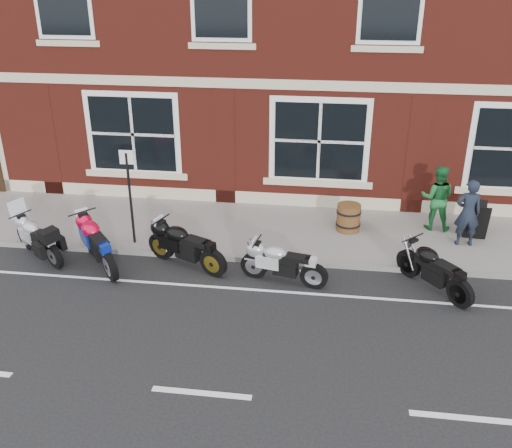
% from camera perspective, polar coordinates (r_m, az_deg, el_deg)
% --- Properties ---
extents(ground, '(80.00, 80.00, 0.00)m').
position_cam_1_polar(ground, '(11.77, -2.23, -6.96)').
color(ground, black).
rests_on(ground, ground).
extents(sidewalk, '(30.00, 3.00, 0.12)m').
position_cam_1_polar(sidewalk, '(14.36, -0.21, -0.53)').
color(sidewalk, slate).
rests_on(sidewalk, ground).
extents(kerb, '(30.00, 0.16, 0.12)m').
position_cam_1_polar(kerb, '(12.96, -1.17, -3.48)').
color(kerb, slate).
rests_on(kerb, ground).
extents(moto_touring_silver, '(1.64, 1.25, 1.28)m').
position_cam_1_polar(moto_touring_silver, '(13.86, -20.96, -1.13)').
color(moto_touring_silver, black).
rests_on(moto_touring_silver, ground).
extents(moto_sport_red, '(1.52, 1.80, 1.00)m').
position_cam_1_polar(moto_sport_red, '(13.07, -15.51, -1.65)').
color(moto_sport_red, black).
rests_on(moto_sport_red, ground).
extents(moto_sport_black, '(1.98, 1.03, 0.95)m').
position_cam_1_polar(moto_sport_black, '(12.62, -7.06, -1.99)').
color(moto_sport_black, black).
rests_on(moto_sport_black, ground).
extents(moto_sport_silver, '(1.88, 0.53, 0.85)m').
position_cam_1_polar(moto_sport_silver, '(11.95, 2.66, -3.74)').
color(moto_sport_silver, black).
rests_on(moto_sport_silver, ground).
extents(moto_naked_black, '(1.35, 1.67, 0.91)m').
position_cam_1_polar(moto_naked_black, '(12.21, 17.38, -4.13)').
color(moto_naked_black, black).
rests_on(moto_naked_black, ground).
extents(pedestrian_left, '(0.61, 0.41, 1.61)m').
position_cam_1_polar(pedestrian_left, '(14.01, 20.42, 1.06)').
color(pedestrian_left, black).
rests_on(pedestrian_left, sidewalk).
extents(pedestrian_right, '(0.88, 0.73, 1.63)m').
position_cam_1_polar(pedestrian_right, '(14.64, 17.65, 2.51)').
color(pedestrian_right, '#1B602C').
rests_on(pedestrian_right, sidewalk).
extents(a_board_sign, '(0.57, 0.41, 0.90)m').
position_cam_1_polar(a_board_sign, '(14.59, 21.07, 0.36)').
color(a_board_sign, black).
rests_on(a_board_sign, sidewalk).
extents(barrel_planter, '(0.61, 0.61, 0.68)m').
position_cam_1_polar(barrel_planter, '(14.22, 9.23, 0.65)').
color(barrel_planter, '#492813').
rests_on(barrel_planter, sidewalk).
extents(parking_sign, '(0.32, 0.06, 2.28)m').
position_cam_1_polar(parking_sign, '(13.34, -12.52, 3.27)').
color(parking_sign, black).
rests_on(parking_sign, sidewalk).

